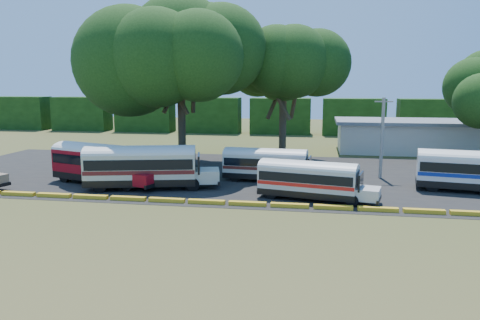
% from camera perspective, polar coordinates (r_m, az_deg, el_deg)
% --- Properties ---
extents(ground, '(160.00, 160.00, 0.00)m').
position_cam_1_polar(ground, '(32.83, -1.94, -5.93)').
color(ground, '#2E4416').
rests_on(ground, ground).
extents(asphalt_strip, '(64.00, 24.00, 0.02)m').
position_cam_1_polar(asphalt_strip, '(44.20, 2.42, -1.87)').
color(asphalt_strip, black).
rests_on(asphalt_strip, ground).
extents(curb, '(53.70, 0.45, 0.30)m').
position_cam_1_polar(curb, '(33.73, -1.61, -5.24)').
color(curb, gold).
rests_on(curb, ground).
extents(terminal_building, '(19.00, 9.00, 4.00)m').
position_cam_1_polar(terminal_building, '(62.46, 20.27, 2.78)').
color(terminal_building, beige).
rests_on(terminal_building, ground).
extents(treeline_backdrop, '(130.00, 4.00, 6.00)m').
position_cam_1_polar(treeline_backdrop, '(79.46, 4.97, 5.36)').
color(treeline_backdrop, black).
rests_on(treeline_backdrop, ground).
extents(bus_red, '(10.87, 5.96, 3.49)m').
position_cam_1_polar(bus_red, '(41.84, -16.63, -0.14)').
color(bus_red, black).
rests_on(bus_red, ground).
extents(bus_cream_west, '(11.26, 5.22, 3.59)m').
position_cam_1_polar(bus_cream_west, '(39.12, -11.65, -0.55)').
color(bus_cream_west, black).
rests_on(bus_cream_west, ground).
extents(bus_cream_east, '(9.11, 2.93, 2.95)m').
position_cam_1_polar(bus_cream_east, '(41.33, 3.38, -0.34)').
color(bus_cream_east, black).
rests_on(bus_cream_east, ground).
extents(bus_white_red, '(9.17, 4.03, 2.93)m').
position_cam_1_polar(bus_white_red, '(35.20, 8.58, -2.20)').
color(bus_white_red, black).
rests_on(bus_white_red, ground).
extents(bus_white_blue, '(10.39, 4.13, 3.33)m').
position_cam_1_polar(bus_white_blue, '(41.63, 26.74, -0.99)').
color(bus_white_blue, black).
rests_on(bus_white_blue, ground).
extents(tree_west, '(14.28, 14.28, 17.49)m').
position_cam_1_polar(tree_west, '(48.85, -7.31, 13.55)').
color(tree_west, '#3C301E').
rests_on(tree_west, ground).
extents(tree_center, '(10.15, 10.15, 14.03)m').
position_cam_1_polar(tree_center, '(52.59, 5.33, 11.15)').
color(tree_center, '#3C301E').
rests_on(tree_center, ground).
extents(utility_pole, '(1.60, 0.30, 7.35)m').
position_cam_1_polar(utility_pole, '(44.26, 16.93, 2.69)').
color(utility_pole, gray).
rests_on(utility_pole, ground).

